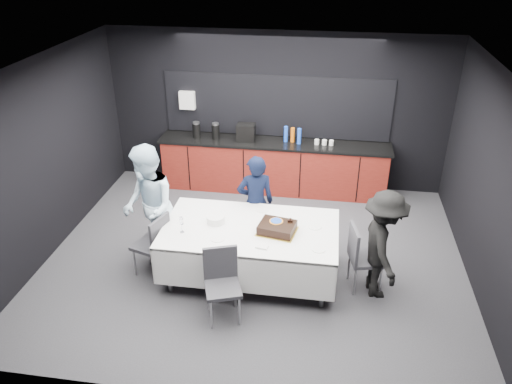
% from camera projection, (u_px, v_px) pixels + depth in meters
% --- Properties ---
extents(ground, '(6.00, 6.00, 0.00)m').
position_uv_depth(ground, '(255.00, 258.00, 7.33)').
color(ground, '#3D3D41').
rests_on(ground, ground).
extents(room_shell, '(6.04, 5.04, 2.82)m').
position_uv_depth(room_shell, '(255.00, 141.00, 6.44)').
color(room_shell, white).
rests_on(room_shell, ground).
extents(kitchenette, '(4.10, 0.64, 2.05)m').
position_uv_depth(kitchenette, '(273.00, 162.00, 9.00)').
color(kitchenette, '#62150F').
rests_on(kitchenette, ground).
extents(party_table, '(2.32, 1.32, 0.78)m').
position_uv_depth(party_table, '(250.00, 236.00, 6.67)').
color(party_table, '#99999E').
rests_on(party_table, ground).
extents(cake_assembly, '(0.55, 0.48, 0.16)m').
position_uv_depth(cake_assembly, '(277.00, 228.00, 6.49)').
color(cake_assembly, gold).
rests_on(cake_assembly, party_table).
extents(plate_stack, '(0.25, 0.25, 0.10)m').
position_uv_depth(plate_stack, '(216.00, 219.00, 6.70)').
color(plate_stack, white).
rests_on(plate_stack, party_table).
extents(loose_plate_near, '(0.19, 0.19, 0.01)m').
position_uv_depth(loose_plate_near, '(218.00, 238.00, 6.37)').
color(loose_plate_near, white).
rests_on(loose_plate_near, party_table).
extents(loose_plate_right_a, '(0.19, 0.19, 0.01)m').
position_uv_depth(loose_plate_right_a, '(315.00, 226.00, 6.63)').
color(loose_plate_right_a, white).
rests_on(loose_plate_right_a, party_table).
extents(loose_plate_right_b, '(0.18, 0.18, 0.01)m').
position_uv_depth(loose_plate_right_b, '(319.00, 249.00, 6.16)').
color(loose_plate_right_b, white).
rests_on(loose_plate_right_b, party_table).
extents(loose_plate_far, '(0.21, 0.21, 0.01)m').
position_uv_depth(loose_plate_far, '(262.00, 209.00, 7.04)').
color(loose_plate_far, white).
rests_on(loose_plate_far, party_table).
extents(fork_pile, '(0.17, 0.12, 0.02)m').
position_uv_depth(fork_pile, '(262.00, 247.00, 6.20)').
color(fork_pile, white).
rests_on(fork_pile, party_table).
extents(champagne_flute, '(0.06, 0.06, 0.22)m').
position_uv_depth(champagne_flute, '(181.00, 222.00, 6.44)').
color(champagne_flute, white).
rests_on(champagne_flute, party_table).
extents(chair_left, '(0.53, 0.53, 0.92)m').
position_uv_depth(chair_left, '(155.00, 241.00, 6.76)').
color(chair_left, '#333238').
rests_on(chair_left, ground).
extents(chair_right, '(0.50, 0.50, 0.92)m').
position_uv_depth(chair_right, '(361.00, 254.00, 6.51)').
color(chair_right, '#333238').
rests_on(chair_right, ground).
extents(chair_near, '(0.53, 0.53, 0.92)m').
position_uv_depth(chair_near, '(222.00, 279.00, 6.04)').
color(chair_near, '#333238').
rests_on(chair_near, ground).
extents(person_center, '(0.62, 0.50, 1.49)m').
position_uv_depth(person_center, '(256.00, 203.00, 7.26)').
color(person_center, black).
rests_on(person_center, ground).
extents(person_left, '(1.02, 1.09, 1.79)m').
position_uv_depth(person_left, '(149.00, 207.00, 6.86)').
color(person_left, silver).
rests_on(person_left, ground).
extents(person_right, '(0.71, 1.04, 1.49)m').
position_uv_depth(person_right, '(382.00, 245.00, 6.31)').
color(person_right, black).
rests_on(person_right, ground).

